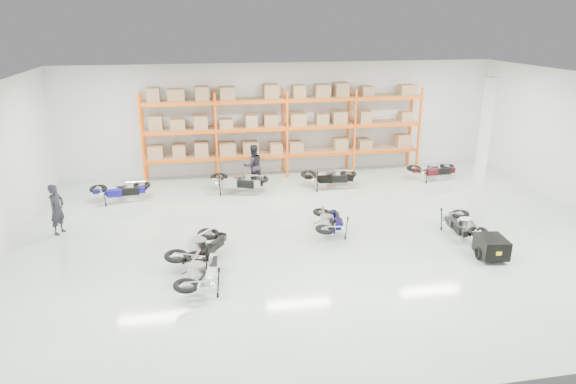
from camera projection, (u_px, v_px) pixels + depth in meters
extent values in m
plane|color=silver|center=(324.00, 235.00, 15.38)|extent=(18.00, 18.00, 0.00)
plane|color=white|center=(327.00, 83.00, 13.93)|extent=(18.00, 18.00, 0.00)
plane|color=silver|center=(283.00, 118.00, 21.17)|extent=(18.00, 0.00, 18.00)
plane|color=silver|center=(437.00, 278.00, 8.14)|extent=(18.00, 0.00, 18.00)
cube|color=#FF5B0D|center=(142.00, 141.00, 19.42)|extent=(0.08, 0.08, 3.50)
cube|color=#FF5B0D|center=(144.00, 136.00, 20.26)|extent=(0.08, 0.08, 3.50)
cube|color=#FF5B0D|center=(216.00, 138.00, 19.91)|extent=(0.08, 0.08, 3.50)
cube|color=#FF5B0D|center=(215.00, 133.00, 20.75)|extent=(0.08, 0.08, 3.50)
cube|color=#FF5B0D|center=(287.00, 135.00, 20.40)|extent=(0.08, 0.08, 3.50)
cube|color=#FF5B0D|center=(283.00, 131.00, 21.24)|extent=(0.08, 0.08, 3.50)
cube|color=#FF5B0D|center=(355.00, 133.00, 20.89)|extent=(0.08, 0.08, 3.50)
cube|color=#FF5B0D|center=(348.00, 128.00, 21.73)|extent=(0.08, 0.08, 3.50)
cube|color=#FF5B0D|center=(419.00, 130.00, 21.38)|extent=(0.08, 0.08, 3.50)
cube|color=#FF5B0D|center=(410.00, 126.00, 22.21)|extent=(0.08, 0.08, 3.50)
cube|color=#FF5B0D|center=(181.00, 161.00, 19.94)|extent=(2.70, 0.08, 0.12)
cube|color=#FF5B0D|center=(181.00, 155.00, 20.78)|extent=(2.70, 0.08, 0.12)
cube|color=#A67C56|center=(181.00, 156.00, 20.34)|extent=(2.68, 0.88, 0.02)
cube|color=#A67C56|center=(181.00, 151.00, 20.26)|extent=(2.40, 0.70, 0.44)
cube|color=#FF5B0D|center=(253.00, 158.00, 20.43)|extent=(2.70, 0.08, 0.12)
cube|color=#FF5B0D|center=(250.00, 152.00, 21.27)|extent=(2.70, 0.08, 0.12)
cube|color=#A67C56|center=(251.00, 153.00, 20.82)|extent=(2.68, 0.88, 0.02)
cube|color=#A67C56|center=(251.00, 148.00, 20.75)|extent=(2.40, 0.70, 0.44)
cube|color=#FF5B0D|center=(321.00, 154.00, 20.92)|extent=(2.70, 0.08, 0.12)
cube|color=#FF5B0D|center=(316.00, 149.00, 21.75)|extent=(2.70, 0.08, 0.12)
cube|color=#A67C56|center=(318.00, 150.00, 21.31)|extent=(2.68, 0.88, 0.02)
cube|color=#A67C56|center=(318.00, 145.00, 21.24)|extent=(2.40, 0.70, 0.44)
cube|color=#FF5B0D|center=(386.00, 151.00, 21.41)|extent=(2.70, 0.08, 0.12)
cube|color=#FF5B0D|center=(378.00, 146.00, 22.24)|extent=(2.70, 0.08, 0.12)
cube|color=#A67C56|center=(382.00, 147.00, 21.80)|extent=(2.68, 0.88, 0.02)
cube|color=#A67C56|center=(383.00, 142.00, 21.73)|extent=(2.40, 0.70, 0.44)
cube|color=#FF5B0D|center=(179.00, 133.00, 19.59)|extent=(2.70, 0.08, 0.12)
cube|color=#FF5B0D|center=(180.00, 129.00, 20.42)|extent=(2.70, 0.08, 0.12)
cube|color=#A67C56|center=(179.00, 129.00, 19.98)|extent=(2.68, 0.88, 0.02)
cube|color=#A67C56|center=(179.00, 123.00, 19.91)|extent=(2.40, 0.70, 0.44)
cube|color=#FF5B0D|center=(252.00, 130.00, 20.08)|extent=(2.70, 0.08, 0.12)
cube|color=#FF5B0D|center=(249.00, 126.00, 20.91)|extent=(2.70, 0.08, 0.12)
cube|color=#A67C56|center=(251.00, 126.00, 20.47)|extent=(2.68, 0.88, 0.02)
cube|color=#A67C56|center=(251.00, 121.00, 20.40)|extent=(2.40, 0.70, 0.44)
cube|color=#FF5B0D|center=(321.00, 128.00, 20.56)|extent=(2.70, 0.08, 0.12)
cube|color=#FF5B0D|center=(316.00, 124.00, 21.40)|extent=(2.70, 0.08, 0.12)
cube|color=#A67C56|center=(319.00, 124.00, 20.96)|extent=(2.68, 0.88, 0.02)
cube|color=#A67C56|center=(319.00, 118.00, 20.89)|extent=(2.40, 0.70, 0.44)
cube|color=#FF5B0D|center=(388.00, 125.00, 21.05)|extent=(2.70, 0.08, 0.12)
cube|color=#FF5B0D|center=(380.00, 121.00, 21.89)|extent=(2.70, 0.08, 0.12)
cube|color=#A67C56|center=(384.00, 122.00, 21.45)|extent=(2.68, 0.88, 0.02)
cube|color=#A67C56|center=(384.00, 116.00, 21.37)|extent=(2.40, 0.70, 0.44)
cube|color=#FF5B0D|center=(177.00, 104.00, 19.23)|extent=(2.70, 0.08, 0.12)
cube|color=#FF5B0D|center=(178.00, 101.00, 20.07)|extent=(2.70, 0.08, 0.12)
cube|color=#A67C56|center=(177.00, 101.00, 19.63)|extent=(2.68, 0.88, 0.02)
cube|color=#A67C56|center=(177.00, 95.00, 19.56)|extent=(2.40, 0.70, 0.44)
cube|color=#FF5B0D|center=(251.00, 102.00, 19.72)|extent=(2.70, 0.08, 0.12)
cube|color=#FF5B0D|center=(249.00, 99.00, 20.56)|extent=(2.70, 0.08, 0.12)
cube|color=#A67C56|center=(250.00, 99.00, 20.12)|extent=(2.68, 0.88, 0.02)
cube|color=#A67C56|center=(250.00, 93.00, 20.04)|extent=(2.40, 0.70, 0.44)
cube|color=#FF5B0D|center=(322.00, 100.00, 20.21)|extent=(2.70, 0.08, 0.12)
cube|color=#FF5B0D|center=(317.00, 97.00, 21.05)|extent=(2.70, 0.08, 0.12)
cube|color=#A67C56|center=(319.00, 97.00, 20.61)|extent=(2.68, 0.88, 0.02)
cube|color=#A67C56|center=(319.00, 91.00, 20.53)|extent=(2.40, 0.70, 0.44)
cube|color=#FF5B0D|center=(389.00, 98.00, 20.70)|extent=(2.70, 0.08, 0.12)
cube|color=#FF5B0D|center=(381.00, 95.00, 21.54)|extent=(2.70, 0.08, 0.12)
cube|color=#A67C56|center=(385.00, 95.00, 21.10)|extent=(2.68, 0.88, 0.02)
cube|color=#A67C56|center=(386.00, 89.00, 21.02)|extent=(2.40, 0.70, 0.44)
cube|color=white|center=(483.00, 150.00, 16.03)|extent=(0.25, 0.25, 4.50)
cube|color=black|center=(491.00, 246.00, 13.73)|extent=(0.79, 0.95, 0.50)
cube|color=yellow|center=(501.00, 253.00, 13.32)|extent=(0.15, 0.04, 0.10)
torus|color=black|center=(479.00, 254.00, 13.73)|extent=(0.07, 0.35, 0.35)
torus|color=black|center=(502.00, 252.00, 13.85)|extent=(0.07, 0.35, 0.35)
cylinder|color=black|center=(480.00, 236.00, 14.28)|extent=(0.13, 0.82, 0.04)
imported|color=black|center=(57.00, 209.00, 15.27)|extent=(0.56, 0.66, 1.54)
imported|color=black|center=(253.00, 166.00, 19.62)|extent=(0.93, 0.80, 1.64)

